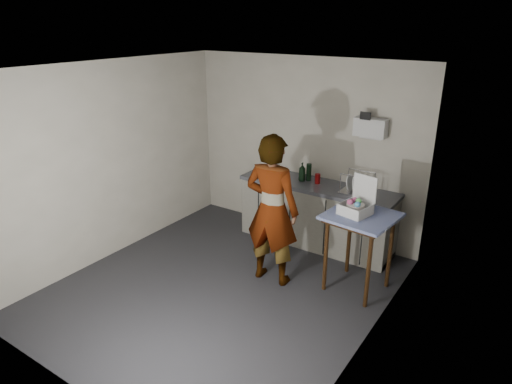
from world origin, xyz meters
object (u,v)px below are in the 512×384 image
Objects in this scene: soda_can at (318,179)px; side_table at (361,225)px; bakery_box at (356,206)px; paper_towel at (269,166)px; dark_bottle at (309,172)px; dish_rack at (356,189)px; kitchen_counter at (316,216)px; standing_man at (272,210)px; soap_bottle at (302,172)px.

side_table is at bearing -40.06° from soda_can.
paper_towel is at bearing 168.21° from bakery_box.
soda_can is 0.32× the size of bakery_box.
dish_rack is (0.76, -0.10, -0.06)m from dark_bottle.
kitchen_counter is 2.31× the size of side_table.
kitchen_counter is at bearing -21.08° from dark_bottle.
soap_bottle is at bearing -82.84° from standing_man.
soap_bottle is 0.24m from soda_can.
soda_can is 0.48× the size of paper_towel.
soap_bottle is 1.08× the size of dark_bottle.
dish_rack is at bearing -5.54° from soda_can.
standing_man reaches higher than bakery_box.
standing_man is (-0.97, -0.39, 0.09)m from side_table.
paper_towel reaches higher than soap_bottle.
dark_bottle is 0.57× the size of bakery_box.
paper_towel is at bearing 162.83° from side_table.
side_table is 1.05m from standing_man.
dark_bottle is at bearing 149.22° from side_table.
dish_rack is at bearing 124.52° from bakery_box.
bakery_box is at bearing -35.14° from soap_bottle.
dish_rack is at bearing -121.40° from standing_man.
kitchen_counter is at bearing 146.65° from side_table.
dark_bottle is (-0.16, 0.04, 0.05)m from soda_can.
paper_towel is at bearing -178.04° from kitchen_counter.
bakery_box reaches higher than paper_towel.
dark_bottle reaches higher than kitchen_counter.
standing_man reaches higher than side_table.
dark_bottle reaches higher than soda_can.
kitchen_counter is 5.15× the size of bakery_box.
dark_bottle is at bearing 172.59° from dish_rack.
soap_bottle is 1.39m from bakery_box.
dark_bottle is at bearing 9.21° from paper_towel.
standing_man is 4.30× the size of bakery_box.
soda_can is (-0.01, 1.21, 0.04)m from standing_man.
soap_bottle is 0.65× the size of dish_rack.
kitchen_counter is at bearing -51.29° from soda_can.
standing_man is at bearing -89.72° from soda_can.
soap_bottle is (-0.24, 1.18, 0.11)m from standing_man.
dish_rack is at bearing -2.69° from kitchen_counter.
bakery_box reaches higher than dark_bottle.
soap_bottle is at bearing -137.79° from dark_bottle.
soap_bottle reaches higher than kitchen_counter.
paper_towel reaches higher than kitchen_counter.
soda_can reaches higher than kitchen_counter.
dish_rack is (0.59, 1.15, 0.04)m from standing_man.
soda_can is 0.17m from dark_bottle.
paper_towel reaches higher than soda_can.
bakery_box is at bearing -42.07° from kitchen_counter.
paper_towel is (-0.61, -0.10, 0.01)m from dark_bottle.
kitchen_counter is 7.80× the size of paper_towel.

